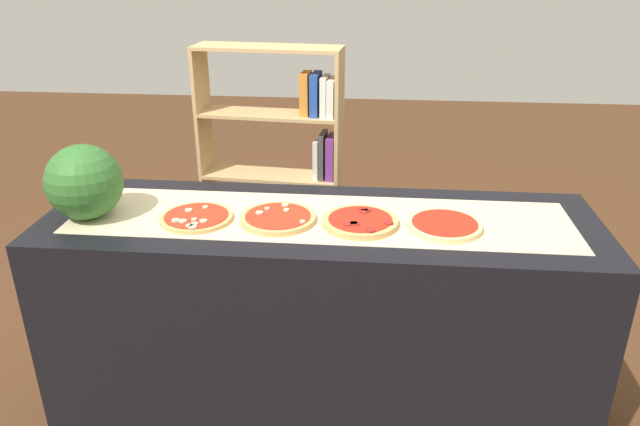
# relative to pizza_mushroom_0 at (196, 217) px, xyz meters

# --- Properties ---
(ground_plane) EXTENTS (12.00, 12.00, 0.00)m
(ground_plane) POSITION_rel_pizza_mushroom_0_xyz_m (0.46, 0.06, -0.96)
(ground_plane) COLOR #4C2D19
(counter) EXTENTS (2.11, 0.67, 0.95)m
(counter) POSITION_rel_pizza_mushroom_0_xyz_m (0.46, 0.06, -0.49)
(counter) COLOR black
(counter) RESTS_ON ground_plane
(parchment_paper) EXTENTS (1.88, 0.45, 0.00)m
(parchment_paper) POSITION_rel_pizza_mushroom_0_xyz_m (0.46, 0.06, -0.01)
(parchment_paper) COLOR beige
(parchment_paper) RESTS_ON counter
(pizza_mushroom_0) EXTENTS (0.27, 0.27, 0.02)m
(pizza_mushroom_0) POSITION_rel_pizza_mushroom_0_xyz_m (0.00, 0.00, 0.00)
(pizza_mushroom_0) COLOR tan
(pizza_mushroom_0) RESTS_ON parchment_paper
(pizza_mushroom_1) EXTENTS (0.28, 0.28, 0.03)m
(pizza_mushroom_1) POSITION_rel_pizza_mushroom_0_xyz_m (0.31, 0.02, 0.00)
(pizza_mushroom_1) COLOR tan
(pizza_mushroom_1) RESTS_ON parchment_paper
(pizza_pepperoni_2) EXTENTS (0.28, 0.28, 0.03)m
(pizza_pepperoni_2) POSITION_rel_pizza_mushroom_0_xyz_m (0.61, 0.01, 0.00)
(pizza_pepperoni_2) COLOR tan
(pizza_pepperoni_2) RESTS_ON parchment_paper
(pizza_plain_3) EXTENTS (0.27, 0.27, 0.02)m
(pizza_plain_3) POSITION_rel_pizza_mushroom_0_xyz_m (0.92, 0.01, 0.00)
(pizza_plain_3) COLOR #E5C17F
(pizza_plain_3) RESTS_ON parchment_paper
(watermelon) EXTENTS (0.28, 0.28, 0.28)m
(watermelon) POSITION_rel_pizza_mushroom_0_xyz_m (-0.41, -0.01, 0.13)
(watermelon) COLOR #2D6628
(watermelon) RESTS_ON counter
(bookshelf) EXTENTS (0.80, 0.29, 1.42)m
(bookshelf) POSITION_rel_pizza_mushroom_0_xyz_m (0.20, 1.14, -0.32)
(bookshelf) COLOR tan
(bookshelf) RESTS_ON ground_plane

